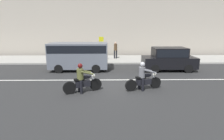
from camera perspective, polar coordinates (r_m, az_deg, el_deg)
The scene contains 9 objects.
ground_plane at distance 10.83m, azimuth 0.52°, elevation -4.54°, with size 80.00×80.00×0.00m, color #292929.
sidewalk_slab at distance 18.58m, azimuth -0.07°, elevation 3.42°, with size 40.00×4.40×0.14m, color #99968E.
lane_marking_stripe at distance 11.68m, azimuth -1.30°, elevation -3.15°, with size 18.00×0.14×0.01m, color silver.
motorcycle_with_rider_gray at distance 9.91m, azimuth 9.93°, elevation -2.66°, with size 2.07×0.88×1.55m.
motorcycle_with_rider_olive at distance 9.51m, azimuth -9.36°, elevation -3.31°, with size 1.95×1.00×1.56m.
parked_van_slate_gray at distance 14.26m, azimuth -10.47°, elevation 4.83°, with size 4.45×1.96×2.15m.
parked_hatchback_black at distance 14.68m, azimuth 17.58°, elevation 3.44°, with size 4.03×1.76×1.80m.
street_sign_post at distance 17.28m, azimuth -3.40°, elevation 7.58°, with size 0.44×0.08×2.31m.
pedestrian_bystander at distance 18.57m, azimuth 1.12°, elevation 6.72°, with size 0.34×0.34×1.70m.
Camera 1 is at (-0.25, -10.28, 3.39)m, focal length 28.87 mm.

